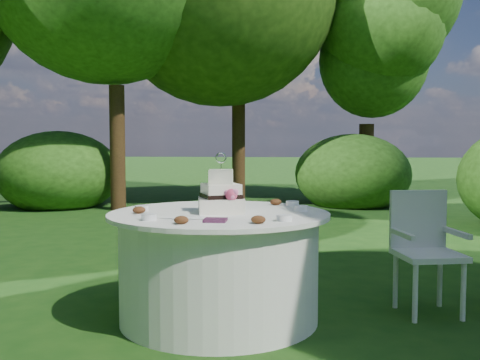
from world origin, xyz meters
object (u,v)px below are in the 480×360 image
object	(u,v)px
napkins	(215,220)
chair	(424,242)
cake	(221,196)
table	(219,266)

from	to	relation	value
napkins	chair	bearing A→B (deg)	28.90
cake	chair	world-z (taller)	cake
table	chair	bearing A→B (deg)	13.30
napkins	chair	world-z (taller)	chair
napkins	cake	xyz separation A→B (m)	(-0.02, 0.45, 0.10)
napkins	table	bearing A→B (deg)	95.15
cake	chair	size ratio (longest dim) A/B	0.47
table	cake	xyz separation A→B (m)	(0.02, 0.00, 0.50)
table	cake	distance (m)	0.50
cake	napkins	bearing A→B (deg)	-87.03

